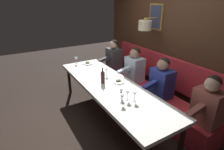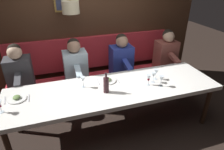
{
  "view_description": "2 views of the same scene",
  "coord_description": "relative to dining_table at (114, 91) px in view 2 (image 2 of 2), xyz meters",
  "views": [
    {
      "loc": [
        -1.52,
        -2.62,
        2.23
      ],
      "look_at": [
        0.05,
        0.01,
        0.92
      ],
      "focal_mm": 28.94,
      "sensor_mm": 36.0,
      "label": 1
    },
    {
      "loc": [
        -2.3,
        0.77,
        2.22
      ],
      "look_at": [
        0.05,
        0.01,
        0.92
      ],
      "focal_mm": 31.8,
      "sensor_mm": 36.0,
      "label": 2
    }
  ],
  "objects": [
    {
      "name": "diner_near",
      "position": [
        0.88,
        -0.44,
        0.13
      ],
      "size": [
        0.6,
        0.4,
        0.79
      ],
      "color": "#283893",
      "rests_on": "banquette_bench"
    },
    {
      "name": "banquette_bench",
      "position": [
        0.89,
        0.0,
        -0.46
      ],
      "size": [
        0.52,
        3.24,
        0.45
      ],
      "primitive_type": "cube",
      "color": "red",
      "rests_on": "ground_plane"
    },
    {
      "name": "wine_glass_4",
      "position": [
        -0.08,
        -0.5,
        0.17
      ],
      "size": [
        0.07,
        0.07,
        0.16
      ],
      "color": "silver",
      "rests_on": "dining_table"
    },
    {
      "name": "wine_glass_2",
      "position": [
        -0.17,
        -0.66,
        0.17
      ],
      "size": [
        0.07,
        0.07,
        0.16
      ],
      "color": "silver",
      "rests_on": "dining_table"
    },
    {
      "name": "diner_nearest",
      "position": [
        0.88,
        -1.39,
        0.13
      ],
      "size": [
        0.6,
        0.4,
        0.79
      ],
      "color": "#934C42",
      "rests_on": "banquette_bench"
    },
    {
      "name": "wine_glass_0",
      "position": [
        -0.03,
        -0.6,
        0.17
      ],
      "size": [
        0.07,
        0.07,
        0.16
      ],
      "color": "silver",
      "rests_on": "dining_table"
    },
    {
      "name": "wine_glass_3",
      "position": [
        0.15,
        0.41,
        0.17
      ],
      "size": [
        0.07,
        0.07,
        0.16
      ],
      "color": "silver",
      "rests_on": "dining_table"
    },
    {
      "name": "diner_far",
      "position": [
        0.88,
        1.32,
        0.13
      ],
      "size": [
        0.6,
        0.4,
        0.79
      ],
      "color": "#3D3D42",
      "rests_on": "banquette_bench"
    },
    {
      "name": "wine_bottle",
      "position": [
        -0.08,
        0.14,
        0.17
      ],
      "size": [
        0.08,
        0.08,
        0.3
      ],
      "color": "#33191E",
      "rests_on": "dining_table"
    },
    {
      "name": "ground_plane",
      "position": [
        0.0,
        0.0,
        -0.68
      ],
      "size": [
        12.0,
        12.0,
        0.0
      ],
      "primitive_type": "plane",
      "color": "black"
    },
    {
      "name": "wine_glass_5",
      "position": [
        0.04,
        -0.69,
        0.17
      ],
      "size": [
        0.07,
        0.07,
        0.16
      ],
      "color": "silver",
      "rests_on": "dining_table"
    },
    {
      "name": "place_setting_0",
      "position": [
        0.11,
        1.29,
        0.07
      ],
      "size": [
        0.24,
        0.32,
        0.05
      ],
      "color": "white",
      "rests_on": "dining_table"
    },
    {
      "name": "place_setting_1",
      "position": [
        0.2,
        0.03,
        0.07
      ],
      "size": [
        0.24,
        0.32,
        0.05
      ],
      "color": "white",
      "rests_on": "dining_table"
    },
    {
      "name": "diner_middle",
      "position": [
        0.88,
        0.41,
        0.13
      ],
      "size": [
        0.6,
        0.4,
        0.79
      ],
      "color": "silver",
      "rests_on": "banquette_bench"
    },
    {
      "name": "dining_table",
      "position": [
        0.0,
        0.0,
        0.0
      ],
      "size": [
        0.9,
        3.04,
        0.74
      ],
      "color": "silver",
      "rests_on": "ground_plane"
    },
    {
      "name": "back_wall_panel",
      "position": [
        1.46,
        0.01,
        0.68
      ],
      "size": [
        0.59,
        4.44,
        2.9
      ],
      "color": "#422819",
      "rests_on": "ground_plane"
    }
  ]
}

